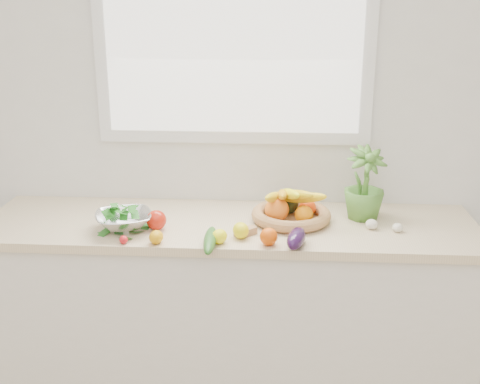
# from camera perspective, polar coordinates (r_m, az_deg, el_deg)

# --- Properties ---
(back_wall) EXTENTS (4.50, 0.02, 2.70)m
(back_wall) POSITION_cam_1_polar(r_m,az_deg,el_deg) (2.90, -0.59, 7.65)
(back_wall) COLOR white
(back_wall) RESTS_ON ground
(counter_cabinet) EXTENTS (2.20, 0.58, 0.86)m
(counter_cabinet) POSITION_cam_1_polar(r_m,az_deg,el_deg) (2.94, -0.97, -11.41)
(counter_cabinet) COLOR silver
(counter_cabinet) RESTS_ON ground
(countertop) EXTENTS (2.24, 0.62, 0.04)m
(countertop) POSITION_cam_1_polar(r_m,az_deg,el_deg) (2.74, -1.02, -3.22)
(countertop) COLOR beige
(countertop) RESTS_ON counter_cabinet
(window_frame) EXTENTS (1.30, 0.03, 1.10)m
(window_frame) POSITION_cam_1_polar(r_m,az_deg,el_deg) (2.84, -0.64, 15.56)
(window_frame) COLOR white
(window_frame) RESTS_ON back_wall
(window_pane) EXTENTS (1.18, 0.01, 0.98)m
(window_pane) POSITION_cam_1_polar(r_m,az_deg,el_deg) (2.82, -0.67, 15.54)
(window_pane) COLOR white
(window_pane) RESTS_ON window_frame
(orange_loose) EXTENTS (0.08, 0.08, 0.07)m
(orange_loose) POSITION_cam_1_polar(r_m,az_deg,el_deg) (2.48, 2.74, -4.25)
(orange_loose) COLOR #E25007
(orange_loose) RESTS_ON countertop
(lemon_a) EXTENTS (0.07, 0.08, 0.06)m
(lemon_a) POSITION_cam_1_polar(r_m,az_deg,el_deg) (2.52, -7.95, -4.26)
(lemon_a) COLOR orange
(lemon_a) RESTS_ON countertop
(lemon_b) EXTENTS (0.09, 0.10, 0.06)m
(lemon_b) POSITION_cam_1_polar(r_m,az_deg,el_deg) (2.49, -1.98, -4.24)
(lemon_b) COLOR #FDF80D
(lemon_b) RESTS_ON countertop
(lemon_c) EXTENTS (0.09, 0.10, 0.07)m
(lemon_c) POSITION_cam_1_polar(r_m,az_deg,el_deg) (2.55, 0.07, -3.66)
(lemon_c) COLOR yellow
(lemon_c) RESTS_ON countertop
(apple) EXTENTS (0.09, 0.09, 0.09)m
(apple) POSITION_cam_1_polar(r_m,az_deg,el_deg) (2.66, -7.94, -2.65)
(apple) COLOR red
(apple) RESTS_ON countertop
(ginger) EXTENTS (0.10, 0.10, 0.03)m
(ginger) POSITION_cam_1_polar(r_m,az_deg,el_deg) (2.58, 0.52, -3.80)
(ginger) COLOR tan
(ginger) RESTS_ON countertop
(garlic_a) EXTENTS (0.05, 0.05, 0.04)m
(garlic_a) POSITION_cam_1_polar(r_m,az_deg,el_deg) (2.73, 1.76, -2.47)
(garlic_a) COLOR white
(garlic_a) RESTS_ON countertop
(garlic_b) EXTENTS (0.05, 0.05, 0.04)m
(garlic_b) POSITION_cam_1_polar(r_m,az_deg,el_deg) (2.70, 14.71, -3.28)
(garlic_b) COLOR white
(garlic_b) RESTS_ON countertop
(garlic_c) EXTENTS (0.07, 0.07, 0.04)m
(garlic_c) POSITION_cam_1_polar(r_m,az_deg,el_deg) (2.71, 12.37, -3.00)
(garlic_c) COLOR white
(garlic_c) RESTS_ON countertop
(eggplant) EXTENTS (0.11, 0.20, 0.07)m
(eggplant) POSITION_cam_1_polar(r_m,az_deg,el_deg) (2.47, 5.37, -4.39)
(eggplant) COLOR #260E34
(eggplant) RESTS_ON countertop
(cucumber) EXTENTS (0.06, 0.28, 0.05)m
(cucumber) POSITION_cam_1_polar(r_m,az_deg,el_deg) (2.47, -2.86, -4.58)
(cucumber) COLOR #1B5318
(cucumber) RESTS_ON countertop
(radish) EXTENTS (0.04, 0.04, 0.04)m
(radish) POSITION_cam_1_polar(r_m,az_deg,el_deg) (2.54, -10.98, -4.47)
(radish) COLOR red
(radish) RESTS_ON countertop
(potted_herb) EXTENTS (0.25, 0.25, 0.34)m
(potted_herb) POSITION_cam_1_polar(r_m,az_deg,el_deg) (2.78, 11.72, 0.78)
(potted_herb) COLOR #4E8731
(potted_herb) RESTS_ON countertop
(fruit_basket) EXTENTS (0.46, 0.46, 0.19)m
(fruit_basket) POSITION_cam_1_polar(r_m,az_deg,el_deg) (2.73, 4.81, -1.75)
(fruit_basket) COLOR tan
(fruit_basket) RESTS_ON countertop
(colander_with_spinach) EXTENTS (0.31, 0.31, 0.13)m
(colander_with_spinach) POSITION_cam_1_polar(r_m,az_deg,el_deg) (2.66, -10.98, -2.31)
(colander_with_spinach) COLOR silver
(colander_with_spinach) RESTS_ON countertop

